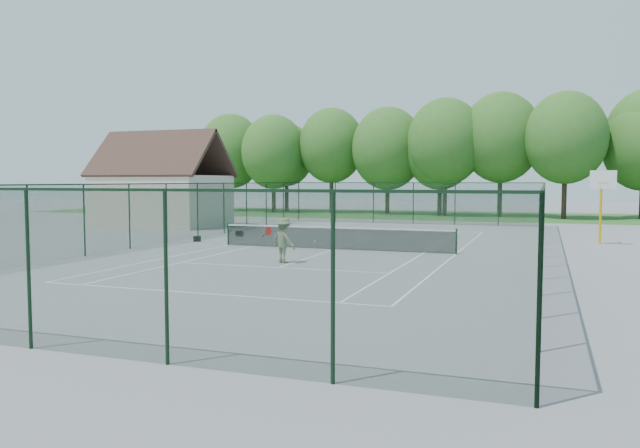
{
  "coord_description": "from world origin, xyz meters",
  "views": [
    {
      "loc": [
        9.04,
        -26.99,
        3.16
      ],
      "look_at": [
        0.0,
        -2.0,
        1.3
      ],
      "focal_mm": 35.0,
      "sensor_mm": 36.0,
      "label": 1
    }
  ],
  "objects_px": {
    "basketball_goal": "(602,192)",
    "sports_bag_a": "(197,239)",
    "tennis_net": "(335,237)",
    "tennis_player": "(284,240)"
  },
  "relations": [
    {
      "from": "basketball_goal",
      "to": "sports_bag_a",
      "type": "height_order",
      "value": "basketball_goal"
    },
    {
      "from": "tennis_net",
      "to": "sports_bag_a",
      "type": "height_order",
      "value": "tennis_net"
    },
    {
      "from": "sports_bag_a",
      "to": "tennis_net",
      "type": "bearing_deg",
      "value": -29.07
    },
    {
      "from": "tennis_net",
      "to": "basketball_goal",
      "type": "bearing_deg",
      "value": 29.48
    },
    {
      "from": "sports_bag_a",
      "to": "tennis_player",
      "type": "xyz_separation_m",
      "value": [
        7.5,
        -6.13,
        0.73
      ]
    },
    {
      "from": "tennis_net",
      "to": "basketball_goal",
      "type": "relative_size",
      "value": 3.04
    },
    {
      "from": "tennis_net",
      "to": "tennis_player",
      "type": "xyz_separation_m",
      "value": [
        -0.36,
        -5.12,
        0.3
      ]
    },
    {
      "from": "basketball_goal",
      "to": "sports_bag_a",
      "type": "bearing_deg",
      "value": -164.03
    },
    {
      "from": "tennis_net",
      "to": "tennis_player",
      "type": "bearing_deg",
      "value": -93.98
    },
    {
      "from": "tennis_net",
      "to": "tennis_player",
      "type": "relative_size",
      "value": 5.48
    }
  ]
}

